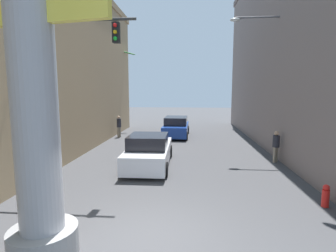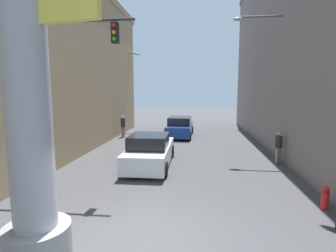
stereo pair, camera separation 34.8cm
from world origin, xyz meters
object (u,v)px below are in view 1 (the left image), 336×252
at_px(palm_tree_near_right, 333,37).
at_px(pedestrian_far_left, 119,125).
at_px(neon_sign_pole, 31,43).
at_px(palm_tree_far_left, 121,81).
at_px(car_far, 176,127).
at_px(traffic_light_mast, 46,71).
at_px(pedestrian_mid_right, 276,144).
at_px(car_lead, 149,151).
at_px(street_lamp, 272,72).
at_px(fire_hydrant, 326,196).

distance_m(palm_tree_near_right, pedestrian_far_left, 15.17).
bearing_deg(palm_tree_near_right, neon_sign_pole, -148.47).
relative_size(neon_sign_pole, pedestrian_far_left, 6.09).
relative_size(palm_tree_far_left, pedestrian_far_left, 4.38).
distance_m(neon_sign_pole, pedestrian_far_left, 15.56).
bearing_deg(palm_tree_far_left, car_far, -34.07).
xyz_separation_m(traffic_light_mast, palm_tree_near_right, (10.19, 0.59, 1.16)).
xyz_separation_m(palm_tree_far_left, pedestrian_mid_right, (10.82, -11.00, -3.57)).
bearing_deg(car_lead, street_lamp, 22.33).
bearing_deg(fire_hydrant, palm_tree_far_left, 123.39).
distance_m(car_far, pedestrian_far_left, 4.52).
bearing_deg(pedestrian_far_left, neon_sign_pole, -80.76).
xyz_separation_m(palm_tree_far_left, fire_hydrant, (10.70, -16.23, -4.14)).
height_order(neon_sign_pole, car_far, neon_sign_pole).
height_order(car_lead, pedestrian_mid_right, pedestrian_mid_right).
height_order(street_lamp, car_far, street_lamp).
distance_m(traffic_light_mast, fire_hydrant, 10.32).
relative_size(palm_tree_near_right, palm_tree_far_left, 1.27).
distance_m(neon_sign_pole, pedestrian_mid_right, 11.76).
bearing_deg(street_lamp, traffic_light_mast, -150.21).
xyz_separation_m(neon_sign_pole, street_lamp, (7.48, 9.85, 0.12)).
height_order(palm_tree_far_left, pedestrian_far_left, palm_tree_far_left).
xyz_separation_m(pedestrian_far_left, fire_hydrant, (9.74, -11.79, -0.62)).
bearing_deg(traffic_light_mast, neon_sign_pole, -63.52).
bearing_deg(car_far, street_lamp, -47.13).
relative_size(traffic_light_mast, palm_tree_near_right, 0.66).
xyz_separation_m(car_far, pedestrian_mid_right, (5.42, -7.35, 0.19)).
bearing_deg(traffic_light_mast, car_lead, 41.45).
xyz_separation_m(street_lamp, palm_tree_near_right, (0.56, -4.92, 0.86)).
bearing_deg(palm_tree_near_right, car_lead, 161.38).
height_order(street_lamp, pedestrian_mid_right, street_lamp).
xyz_separation_m(traffic_light_mast, fire_hydrant, (9.46, -1.17, -3.95)).
relative_size(neon_sign_pole, palm_tree_far_left, 1.39).
bearing_deg(street_lamp, car_lead, -157.67).
xyz_separation_m(traffic_light_mast, car_lead, (3.30, 2.92, -3.60)).
distance_m(palm_tree_far_left, pedestrian_mid_right, 15.84).
height_order(traffic_light_mast, car_far, traffic_light_mast).
height_order(car_far, pedestrian_far_left, pedestrian_far_left).
bearing_deg(car_lead, pedestrian_mid_right, 10.28).
xyz_separation_m(traffic_light_mast, pedestrian_far_left, (-0.27, 10.62, -3.33)).
bearing_deg(street_lamp, palm_tree_near_right, -83.57).
bearing_deg(fire_hydrant, street_lamp, 88.52).
height_order(street_lamp, palm_tree_near_right, palm_tree_near_right).
bearing_deg(pedestrian_mid_right, neon_sign_pole, -131.54).
relative_size(street_lamp, palm_tree_far_left, 1.03).
distance_m(palm_tree_near_right, fire_hydrant, 5.45).
bearing_deg(car_far, pedestrian_mid_right, -53.59).
xyz_separation_m(palm_tree_near_right, fire_hydrant, (-0.73, -1.76, -5.11)).
distance_m(traffic_light_mast, pedestrian_far_left, 11.14).
height_order(street_lamp, palm_tree_far_left, street_lamp).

